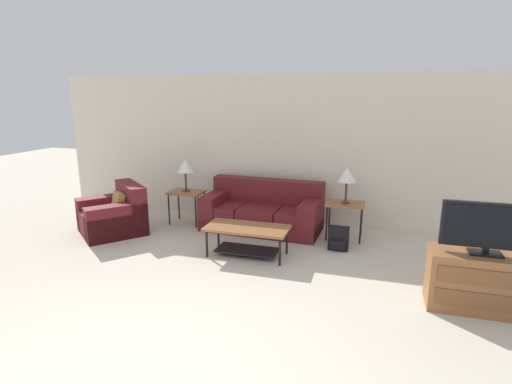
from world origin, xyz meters
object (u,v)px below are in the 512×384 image
table_lamp_left (185,167)px  table_lamp_right (347,176)px  couch (263,212)px  side_table_left (186,195)px  tv_console (481,282)px  backpack (339,239)px  armchair (114,216)px  television (489,227)px  side_table_right (345,207)px  coffee_table (247,234)px

table_lamp_left → table_lamp_right: 2.76m
couch → side_table_left: (-1.38, -0.09, 0.23)m
table_lamp_right → tv_console: bearing=-49.2°
backpack → table_lamp_right: bearing=85.5°
table_lamp_left → table_lamp_right: same height
tv_console → armchair: bearing=169.1°
table_lamp_right → television: (1.56, -1.81, -0.10)m
side_table_right → tv_console: (1.56, -1.81, -0.21)m
couch → backpack: (1.34, -0.58, -0.13)m
couch → table_lamp_left: 1.57m
couch → tv_console: bearing=-32.8°
table_lamp_right → television: television is taller
armchair → table_lamp_left: size_ratio=2.37×
couch → side_table_right: (1.38, -0.09, 0.23)m
armchair → side_table_right: 3.79m
table_lamp_left → television: size_ratio=0.62×
armchair → side_table_left: armchair is taller
armchair → backpack: (3.66, 0.30, -0.12)m
coffee_table → tv_console: tv_console is taller
table_lamp_right → television: size_ratio=0.62×
armchair → coffee_table: 2.45m
armchair → side_table_left: size_ratio=2.24×
side_table_left → armchair: bearing=-139.6°
side_table_right → table_lamp_left: table_lamp_left is taller
television → backpack: bearing=140.7°
side_table_right → table_lamp_right: size_ratio=1.06×
table_lamp_left → table_lamp_right: size_ratio=1.00×
armchair → tv_console: size_ratio=1.26×
side_table_left → table_lamp_right: bearing=-0.0°
tv_console → couch: bearing=147.2°
side_table_left → television: (4.32, -1.81, 0.40)m
side_table_left → table_lamp_right: 2.80m
table_lamp_right → backpack: bearing=-94.5°
couch → television: television is taller
coffee_table → side_table_left: (-1.49, 1.11, 0.21)m
side_table_left → side_table_right: bearing=0.0°
couch → television: 3.55m
table_lamp_left → backpack: size_ratio=1.65×
coffee_table → tv_console: size_ratio=1.11×
coffee_table → tv_console: bearing=-13.8°
coffee_table → side_table_left: size_ratio=1.98×
table_lamp_left → tv_console: 4.74m
armchair → tv_console: bearing=-10.9°
side_table_left → table_lamp_left: (-0.00, -0.00, 0.50)m
backpack → tv_console: bearing=-39.3°
side_table_left → tv_console: 4.69m
side_table_left → table_lamp_right: size_ratio=1.06×
armchair → coffee_table: armchair is taller
side_table_right → backpack: bearing=-94.5°
couch → television: size_ratio=2.21×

